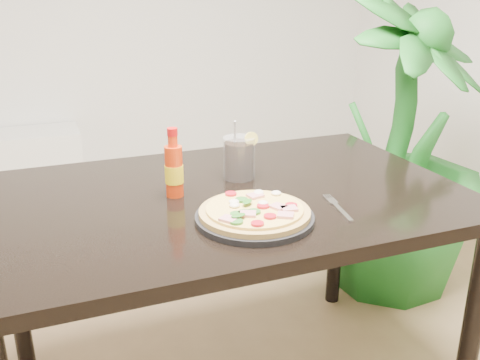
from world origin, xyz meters
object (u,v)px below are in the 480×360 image
object	(u,v)px
cola_cup	(239,159)
houseplant	(400,145)
fork	(337,206)
dining_table	(226,218)
plate	(255,218)
hot_sauce_bottle	(174,170)
pizza	(255,211)

from	to	relation	value
cola_cup	houseplant	bearing A→B (deg)	21.31
fork	houseplant	world-z (taller)	houseplant
dining_table	fork	distance (m)	0.34
plate	hot_sauce_bottle	bearing A→B (deg)	121.19
hot_sauce_bottle	pizza	bearing A→B (deg)	-58.75
hot_sauce_bottle	houseplant	bearing A→B (deg)	20.77
cola_cup	houseplant	xyz separation A→B (m)	(0.89, 0.35, -0.14)
pizza	fork	distance (m)	0.25
fork	pizza	bearing A→B (deg)	-170.85
cola_cup	fork	distance (m)	0.37
dining_table	plate	distance (m)	0.24
houseplant	dining_table	bearing A→B (deg)	-155.04
dining_table	cola_cup	distance (m)	0.20
cola_cup	dining_table	bearing A→B (deg)	-128.44
hot_sauce_bottle	plate	bearing A→B (deg)	-58.81
pizza	houseplant	bearing A→B (deg)	34.66
plate	cola_cup	distance (m)	0.34
plate	fork	distance (m)	0.25
plate	fork	bearing A→B (deg)	-0.36
houseplant	plate	bearing A→B (deg)	-145.35
pizza	fork	xyz separation A→B (m)	(0.25, -0.00, -0.02)
pizza	hot_sauce_bottle	distance (m)	0.29
dining_table	pizza	size ratio (longest dim) A/B	4.82
hot_sauce_bottle	cola_cup	bearing A→B (deg)	18.64
dining_table	pizza	bearing A→B (deg)	-89.13
pizza	cola_cup	size ratio (longest dim) A/B	1.52
hot_sauce_bottle	fork	size ratio (longest dim) A/B	1.08
fork	houseplant	xyz separation A→B (m)	(0.72, 0.67, -0.08)
plate	houseplant	bearing A→B (deg)	34.65
dining_table	plate	world-z (taller)	plate
plate	hot_sauce_bottle	distance (m)	0.30
pizza	houseplant	size ratio (longest dim) A/B	0.22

